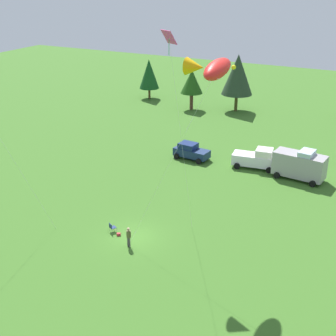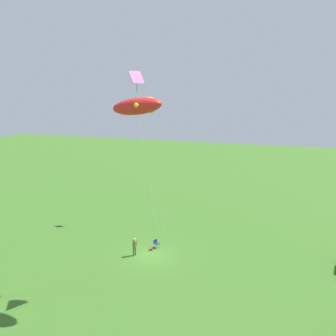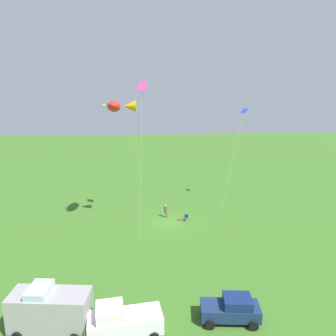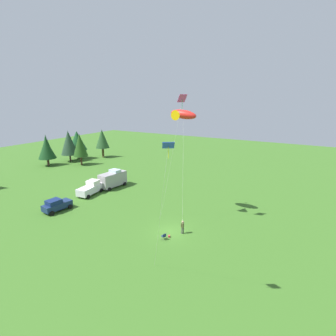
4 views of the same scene
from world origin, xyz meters
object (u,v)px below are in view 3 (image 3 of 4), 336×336
(folding_chair, at_px, (186,217))
(van_motorhome_grey, at_px, (50,309))
(kite_large_fish, at_px, (118,106))
(kite_diamond_blue, at_px, (243,115))
(car_navy_hatch, at_px, (232,309))
(backpack_on_grass, at_px, (179,219))
(truck_white_pickup, at_px, (123,321))
(person_kite_flyer, at_px, (166,210))
(kite_diamond_rainbow, at_px, (142,91))

(folding_chair, xyz_separation_m, van_motorhome_grey, (11.85, 18.38, 1.16))
(kite_large_fish, relative_size, kite_diamond_blue, 1.12)
(car_navy_hatch, relative_size, kite_large_fish, 0.29)
(folding_chair, relative_size, car_navy_hatch, 0.19)
(backpack_on_grass, relative_size, kite_large_fish, 0.02)
(kite_diamond_blue, bearing_deg, truck_white_pickup, 58.21)
(backpack_on_grass, bearing_deg, person_kite_flyer, -32.23)
(person_kite_flyer, distance_m, truck_white_pickup, 21.03)
(backpack_on_grass, xyz_separation_m, car_navy_hatch, (-1.68, 18.67, 0.84))
(van_motorhome_grey, distance_m, kite_diamond_blue, 33.09)
(car_navy_hatch, height_order, kite_diamond_rainbow, kite_diamond_rainbow)
(car_navy_hatch, bearing_deg, kite_diamond_rainbow, 115.24)
(kite_large_fish, xyz_separation_m, kite_diamond_blue, (-16.30, -7.08, -1.62))
(kite_diamond_blue, xyz_separation_m, kite_diamond_rainbow, (13.63, 5.84, 3.25))
(backpack_on_grass, xyz_separation_m, truck_white_pickup, (6.06, 19.52, 0.99))
(kite_diamond_rainbow, bearing_deg, kite_large_fish, 25.05)
(truck_white_pickup, xyz_separation_m, kite_diamond_rainbow, (-1.61, -18.75, 14.97))
(kite_large_fish, bearing_deg, kite_diamond_rainbow, -154.95)
(van_motorhome_grey, height_order, kite_large_fish, kite_large_fish)
(truck_white_pickup, bearing_deg, van_motorhome_grey, -17.57)
(folding_chair, relative_size, kite_large_fish, 0.05)
(backpack_on_grass, bearing_deg, van_motorhome_grey, 59.37)
(person_kite_flyer, distance_m, backpack_on_grass, 2.15)
(person_kite_flyer, height_order, kite_diamond_blue, kite_diamond_blue)
(van_motorhome_grey, xyz_separation_m, kite_diamond_blue, (-20.21, -23.70, 11.18))
(person_kite_flyer, distance_m, car_navy_hatch, 19.98)
(person_kite_flyer, bearing_deg, van_motorhome_grey, 0.02)
(van_motorhome_grey, xyz_separation_m, kite_large_fish, (-3.92, -16.61, 12.80))
(folding_chair, relative_size, kite_diamond_blue, 0.06)
(kite_large_fish, height_order, kite_diamond_blue, kite_large_fish)
(car_navy_hatch, height_order, kite_diamond_blue, kite_diamond_blue)
(folding_chair, bearing_deg, backpack_on_grass, -78.21)
(van_motorhome_grey, height_order, kite_diamond_rainbow, kite_diamond_rainbow)
(van_motorhome_grey, height_order, kite_diamond_blue, kite_diamond_blue)
(truck_white_pickup, height_order, kite_diamond_blue, kite_diamond_blue)
(truck_white_pickup, height_order, van_motorhome_grey, van_motorhome_grey)
(person_kite_flyer, distance_m, folding_chair, 2.83)
(folding_chair, xyz_separation_m, car_navy_hatch, (-0.86, 18.42, 0.46))
(car_navy_hatch, relative_size, van_motorhome_grey, 0.78)
(kite_large_fish, xyz_separation_m, kite_diamond_rainbow, (-2.66, -1.25, 1.63))
(kite_large_fish, height_order, kite_diamond_rainbow, kite_diamond_rainbow)
(car_navy_hatch, relative_size, kite_diamond_blue, 0.32)
(person_kite_flyer, bearing_deg, kite_large_fish, -35.27)
(folding_chair, distance_m, backpack_on_grass, 0.93)
(car_navy_hatch, distance_m, van_motorhome_grey, 12.73)
(kite_large_fish, bearing_deg, van_motorhome_grey, 76.74)
(car_navy_hatch, bearing_deg, kite_diamond_blue, 78.79)
(person_kite_flyer, bearing_deg, backpack_on_grass, 83.29)
(car_navy_hatch, distance_m, kite_diamond_rainbow, 24.21)
(folding_chair, relative_size, van_motorhome_grey, 0.15)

